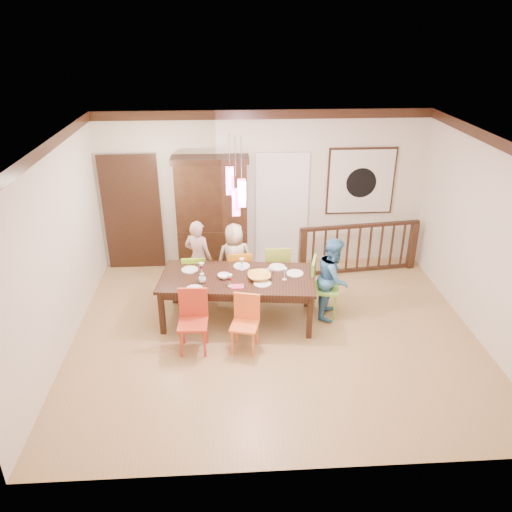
{
  "coord_description": "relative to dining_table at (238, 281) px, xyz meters",
  "views": [
    {
      "loc": [
        -0.67,
        -6.24,
        4.32
      ],
      "look_at": [
        -0.25,
        0.53,
        1.06
      ],
      "focal_mm": 35.0,
      "sensor_mm": 36.0,
      "label": 1
    }
  ],
  "objects": [
    {
      "name": "chair_near_mid",
      "position": [
        0.07,
        -0.81,
        -0.2
      ],
      "size": [
        0.45,
        0.45,
        0.83
      ],
      "rotation": [
        0.0,
        0.0,
        -0.25
      ],
      "color": "orange",
      "rests_on": "floor"
    },
    {
      "name": "wine_glass_a",
      "position": [
        -0.54,
        0.13,
        0.17
      ],
      "size": [
        0.08,
        0.08,
        0.19
      ],
      "primitive_type": null,
      "color": "#590C19",
      "rests_on": "dining_table"
    },
    {
      "name": "wall_left",
      "position": [
        -2.46,
        -0.47,
        0.77
      ],
      "size": [
        0.0,
        5.0,
        5.0
      ],
      "primitive_type": "plane",
      "rotation": [
        1.57,
        0.0,
        1.57
      ],
      "color": "beige",
      "rests_on": "floor"
    },
    {
      "name": "white_doorway",
      "position": [
        0.89,
        2.0,
        0.37
      ],
      "size": [
        0.97,
        0.05,
        2.22
      ],
      "primitive_type": "cube",
      "color": "silver",
      "rests_on": "wall_back"
    },
    {
      "name": "floor",
      "position": [
        0.54,
        -0.47,
        -0.68
      ],
      "size": [
        6.0,
        6.0,
        0.0
      ],
      "primitive_type": "plane",
      "color": "tan",
      "rests_on": "ground"
    },
    {
      "name": "panel_door",
      "position": [
        -1.86,
        1.98,
        0.37
      ],
      "size": [
        1.04,
        0.07,
        2.24
      ],
      "primitive_type": "cube",
      "color": "black",
      "rests_on": "wall_back"
    },
    {
      "name": "chair_end_right",
      "position": [
        1.38,
        0.07,
        -0.13
      ],
      "size": [
        0.53,
        0.53,
        0.95
      ],
      "rotation": [
        0.0,
        0.0,
        1.31
      ],
      "color": "#6FB339",
      "rests_on": "floor"
    },
    {
      "name": "chair_near_left",
      "position": [
        -0.65,
        -0.78,
        -0.15
      ],
      "size": [
        0.43,
        0.43,
        0.91
      ],
      "rotation": [
        0.0,
        0.0,
        -0.04
      ],
      "color": "#BB361E",
      "rests_on": "floor"
    },
    {
      "name": "plate_far_left",
      "position": [
        -0.74,
        0.27,
        0.08
      ],
      "size": [
        0.26,
        0.26,
        0.01
      ],
      "primitive_type": "cylinder",
      "color": "white",
      "rests_on": "dining_table"
    },
    {
      "name": "person_far_left",
      "position": [
        -0.64,
        0.88,
        -0.01
      ],
      "size": [
        0.57,
        0.49,
        1.33
      ],
      "primitive_type": "imported",
      "rotation": [
        0.0,
        0.0,
        2.71
      ],
      "color": "#D1A69F",
      "rests_on": "floor"
    },
    {
      "name": "pendant_cluster",
      "position": [
        0.0,
        -0.0,
        1.43
      ],
      "size": [
        0.27,
        0.21,
        1.14
      ],
      "color": "#EA468C",
      "rests_on": "ceiling"
    },
    {
      "name": "wine_glass_d",
      "position": [
        0.71,
        -0.13,
        0.17
      ],
      "size": [
        0.08,
        0.08,
        0.19
      ],
      "primitive_type": null,
      "color": "silver",
      "rests_on": "dining_table"
    },
    {
      "name": "small_bowl",
      "position": [
        -0.21,
        -0.02,
        0.1
      ],
      "size": [
        0.22,
        0.22,
        0.06
      ],
      "primitive_type": "imported",
      "rotation": [
        0.0,
        0.0,
        0.21
      ],
      "color": "white",
      "rests_on": "dining_table"
    },
    {
      "name": "serving_bowl",
      "position": [
        0.33,
        -0.08,
        0.12
      ],
      "size": [
        0.38,
        0.38,
        0.09
      ],
      "primitive_type": "imported",
      "rotation": [
        0.0,
        0.0,
        0.08
      ],
      "color": "gold",
      "rests_on": "dining_table"
    },
    {
      "name": "wine_glass_b",
      "position": [
        0.08,
        0.24,
        0.17
      ],
      "size": [
        0.08,
        0.08,
        0.19
      ],
      "primitive_type": null,
      "color": "silver",
      "rests_on": "dining_table"
    },
    {
      "name": "wall_right",
      "position": [
        3.54,
        -0.47,
        0.77
      ],
      "size": [
        0.0,
        5.0,
        5.0
      ],
      "primitive_type": "plane",
      "rotation": [
        1.57,
        0.0,
        -1.57
      ],
      "color": "beige",
      "rests_on": "floor"
    },
    {
      "name": "plate_end_right",
      "position": [
        0.89,
        0.05,
        0.08
      ],
      "size": [
        0.26,
        0.26,
        0.01
      ],
      "primitive_type": "cylinder",
      "color": "white",
      "rests_on": "dining_table"
    },
    {
      "name": "plate_near_left",
      "position": [
        -0.64,
        -0.36,
        0.08
      ],
      "size": [
        0.26,
        0.26,
        0.01
      ],
      "primitive_type": "cylinder",
      "color": "white",
      "rests_on": "dining_table"
    },
    {
      "name": "wall_back",
      "position": [
        0.54,
        2.03,
        0.77
      ],
      "size": [
        6.0,
        0.0,
        6.0
      ],
      "primitive_type": "plane",
      "rotation": [
        1.57,
        0.0,
        0.0
      ],
      "color": "beige",
      "rests_on": "floor"
    },
    {
      "name": "plate_far_mid",
      "position": [
        0.08,
        0.35,
        0.08
      ],
      "size": [
        0.26,
        0.26,
        0.01
      ],
      "primitive_type": "cylinder",
      "color": "white",
      "rests_on": "dining_table"
    },
    {
      "name": "plate_near_mid",
      "position": [
        0.36,
        -0.24,
        0.08
      ],
      "size": [
        0.26,
        0.26,
        0.01
      ],
      "primitive_type": "cylinder",
      "color": "white",
      "rests_on": "dining_table"
    },
    {
      "name": "dining_table",
      "position": [
        0.0,
        0.0,
        0.0
      ],
      "size": [
        2.45,
        1.32,
        0.75
      ],
      "rotation": [
        0.0,
        0.0,
        -0.11
      ],
      "color": "black",
      "rests_on": "floor"
    },
    {
      "name": "chair_far_left",
      "position": [
        -0.7,
        0.68,
        -0.2
      ],
      "size": [
        0.38,
        0.38,
        0.84
      ],
      "rotation": [
        0.0,
        0.0,
        3.16
      ],
      "color": "#85C121",
      "rests_on": "floor"
    },
    {
      "name": "cup_left",
      "position": [
        -0.53,
        -0.15,
        0.12
      ],
      "size": [
        0.13,
        0.13,
        0.09
      ],
      "primitive_type": "imported",
      "rotation": [
        0.0,
        0.0,
        0.19
      ],
      "color": "silver",
      "rests_on": "dining_table"
    },
    {
      "name": "cup_right",
      "position": [
        0.5,
        0.08,
        0.12
      ],
      "size": [
        0.12,
        0.12,
        0.09
      ],
      "primitive_type": "imported",
      "rotation": [
        0.0,
        0.0,
        0.3
      ],
      "color": "silver",
      "rests_on": "dining_table"
    },
    {
      "name": "chair_far_mid",
      "position": [
        0.05,
        0.74,
        -0.18
      ],
      "size": [
        0.4,
        0.4,
        0.86
      ],
      "rotation": [
        0.0,
        0.0,
        3.17
      ],
      "color": "#C4700D",
      "rests_on": "floor"
    },
    {
      "name": "plate_far_right",
      "position": [
        0.64,
        0.28,
        0.08
      ],
      "size": [
        0.26,
        0.26,
        0.01
      ],
      "primitive_type": "cylinder",
      "color": "white",
      "rests_on": "dining_table"
    },
    {
      "name": "ceiling",
      "position": [
        0.54,
        -0.47,
        2.22
      ],
      "size": [
        6.0,
        6.0,
        0.0
      ],
      "primitive_type": "plane",
      "rotation": [
        3.14,
        0.0,
        0.0
      ],
      "color": "white",
      "rests_on": "wall_back"
    },
    {
      "name": "china_hutch",
      "position": [
        -0.41,
        1.83,
        0.4
      ],
      "size": [
        1.35,
        0.46,
        2.15
      ],
      "color": "black",
      "rests_on": "floor"
    },
    {
      "name": "painting",
      "position": [
        2.34,
        1.99,
        0.92
      ],
      "size": [
        1.25,
        0.06,
        1.25
      ],
      "color": "black",
      "rests_on": "wall_back"
    },
    {
      "name": "napkin",
      "position": [
        -0.01,
        -0.32,
        0.08
      ],
      "size": [
        0.18,
        0.14,
        0.01
      ],
      "primitive_type": "cube",
      "color": "#D83359",
      "rests_on": "dining_table"
    },
    {
      "name": "chair_far_right",
      "position": [
        0.68,
        0.77,
        -0.14
      ],
      "size": [
        0.42,
        0.42,
        0.93
      ],
      "rotation": [
        0.0,
        0.0,
        3.15
      ],
      "color": "olive",
      "rests_on": "floor"
    },
    {
      "name": "person_end_right",
      "position": [
        1.49,
        0.05,
        -0.02
      ],
      "size": [
        0.69,
        0.77,
        1.31
      ],
      "primitive_type": "imported",
      "rotation": [
        0.0,
        0.0,
        1.22
      ],
      "color": "teal",
      "rests_on": "floor"
    },
    {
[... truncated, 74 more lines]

